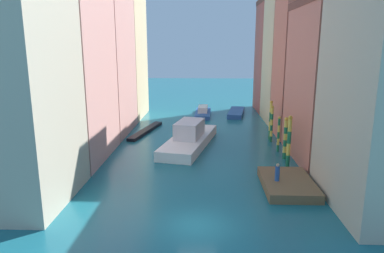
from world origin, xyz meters
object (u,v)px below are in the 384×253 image
mooring_pole_4 (270,120)px  waterfront_dock (288,184)px  person_on_dock (277,173)px  vaporetto_white (190,138)px  mooring_pole_0 (289,141)px  motorboat_1 (203,112)px  mooring_pole_2 (279,134)px  gondola_black (146,131)px  motorboat_0 (236,113)px  mooring_pole_1 (285,138)px  mooring_pole_3 (272,123)px

mooring_pole_4 → waterfront_dock: bearing=-94.6°
waterfront_dock → person_on_dock: (-0.90, -0.25, 1.00)m
waterfront_dock → vaporetto_white: size_ratio=0.45×
mooring_pole_0 → motorboat_1: (-8.04, 24.30, -1.96)m
vaporetto_white → motorboat_1: (1.35, 17.62, -0.41)m
mooring_pole_0 → vaporetto_white: 11.62m
person_on_dock → mooring_pole_0: bearing=69.0°
mooring_pole_0 → mooring_pole_2: mooring_pole_0 is taller
vaporetto_white → gondola_black: 8.53m
person_on_dock → mooring_pole_2: bearing=78.4°
mooring_pole_2 → motorboat_0: 20.37m
gondola_black → motorboat_0: bearing=44.0°
gondola_black → waterfront_dock: bearing=-51.4°
mooring_pole_2 → motorboat_1: 21.08m
mooring_pole_0 → motorboat_1: size_ratio=0.60×
waterfront_dock → mooring_pole_4: (1.19, 14.78, 2.04)m
waterfront_dock → gondola_black: 22.77m
mooring_pole_4 → vaporetto_white: 10.03m
mooring_pole_0 → gondola_black: mooring_pole_0 is taller
waterfront_dock → mooring_pole_0: size_ratio=1.26×
motorboat_0 → motorboat_1: motorboat_1 is taller
waterfront_dock → person_on_dock: bearing=-164.4°
vaporetto_white → mooring_pole_4: bearing=18.0°
mooring_pole_1 → mooring_pole_3: 6.38m
gondola_black → motorboat_1: (7.29, 11.54, 0.32)m
vaporetto_white → motorboat_0: vaporetto_white is taller
mooring_pole_1 → mooring_pole_4: size_ratio=0.90×
motorboat_0 → motorboat_1: bearing=-172.4°
mooring_pole_4 → person_on_dock: bearing=-97.9°
person_on_dock → motorboat_1: bearing=101.5°
mooring_pole_2 → motorboat_1: mooring_pole_2 is taller
person_on_dock → mooring_pole_1: size_ratio=0.34×
mooring_pole_1 → motorboat_0: 22.88m
motorboat_1 → vaporetto_white: bearing=-94.4°
waterfront_dock → gondola_black: bearing=128.6°
mooring_pole_4 → mooring_pole_3: bearing=-91.6°
mooring_pole_1 → person_on_dock: bearing=-106.3°
mooring_pole_0 → waterfront_dock: bearing=-102.7°
person_on_dock → mooring_pole_2: 10.41m
mooring_pole_3 → vaporetto_white: size_ratio=0.32×
mooring_pole_2 → motorboat_0: mooring_pole_2 is taller
waterfront_dock → motorboat_1: 30.15m
mooring_pole_0 → gondola_black: (-15.33, 12.76, -2.28)m
mooring_pole_4 → gondola_black: mooring_pole_4 is taller
mooring_pole_4 → motorboat_1: bearing=119.1°
mooring_pole_0 → vaporetto_white: mooring_pole_0 is taller
mooring_pole_2 → motorboat_1: size_ratio=0.47×
mooring_pole_2 → motorboat_1: (-8.10, 19.41, -1.42)m
mooring_pole_0 → mooring_pole_1: size_ratio=1.15×
waterfront_dock → motorboat_1: (-6.90, 29.35, 0.17)m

